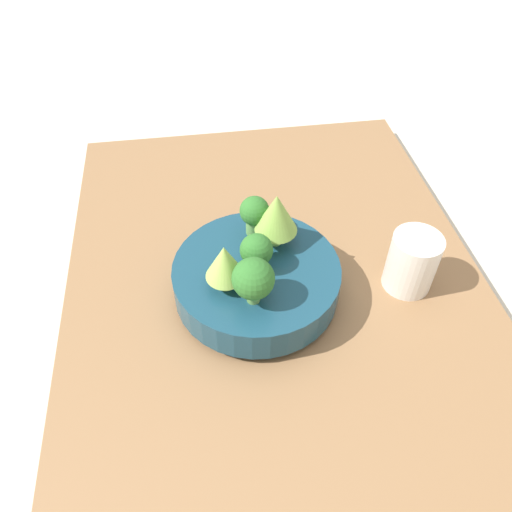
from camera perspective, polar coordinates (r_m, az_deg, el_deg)
name	(u,v)px	position (r m, az deg, el deg)	size (l,w,h in m)	color
ground_plane	(279,310)	(0.84, 2.59, -6.14)	(6.00, 6.00, 0.00)	beige
table	(279,301)	(0.82, 2.64, -5.21)	(0.98, 0.69, 0.04)	olive
bowl	(256,278)	(0.78, 0.00, -2.47)	(0.26, 0.26, 0.07)	navy
romanesco_piece_far	(277,214)	(0.75, 2.46, 4.82)	(0.07, 0.07, 0.09)	#7AB256
broccoli_floret_center	(256,249)	(0.73, 0.00, 0.81)	(0.05, 0.05, 0.06)	#609347
broccoli_floret_left	(255,214)	(0.78, -0.17, 4.88)	(0.05, 0.05, 0.07)	#609347
broccoli_floret_right	(253,279)	(0.68, -0.32, -2.69)	(0.06, 0.06, 0.08)	#609347
romanesco_piece_near	(225,263)	(0.70, -3.60, -0.81)	(0.06, 0.06, 0.08)	#609347
cup	(412,262)	(0.82, 17.39, -0.68)	(0.08, 0.08, 0.10)	silver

